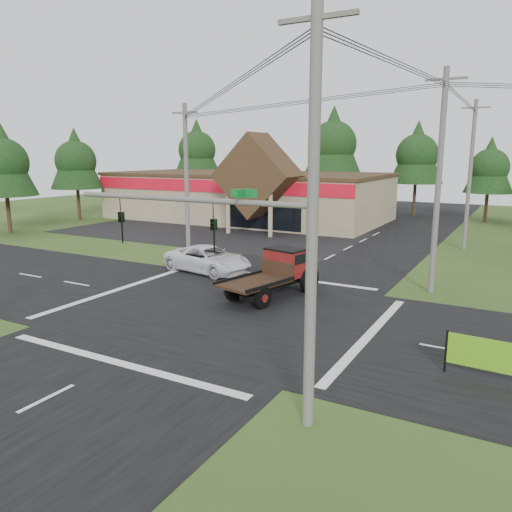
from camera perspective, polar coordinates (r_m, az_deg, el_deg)
The scene contains 19 objects.
ground at distance 23.86m, azimuth -3.64°, elevation -6.19°, with size 120.00×120.00×0.00m, color #284017.
road_ns at distance 23.86m, azimuth -3.64°, elevation -6.17°, with size 12.00×120.00×0.02m, color black.
road_ew at distance 23.86m, azimuth -3.64°, elevation -6.16°, with size 120.00×12.00×0.02m, color black.
parking_apron at distance 46.86m, azimuth -5.58°, elevation 2.65°, with size 28.00×14.00×0.02m, color black.
cvs_building at distance 56.33m, azimuth -0.94°, elevation 7.04°, with size 30.40×18.20×9.19m.
traffic_signal_mast at distance 13.59m, azimuth -0.21°, elevation -0.55°, with size 8.12×0.24×7.00m.
utility_pole_nr at distance 12.66m, azimuth 6.47°, elevation 4.04°, with size 2.00×0.30×11.00m.
utility_pole_nw at distance 33.91m, azimuth -7.93°, elevation 8.30°, with size 2.00×0.30×10.50m.
utility_pole_ne at distance 27.48m, azimuth 20.14°, elevation 8.00°, with size 2.00×0.30×11.50m.
utility_pole_n at distance 41.35m, azimuth 23.26°, elevation 8.55°, with size 2.00×0.30×11.20m.
tree_row_a at distance 72.68m, azimuth -6.77°, elevation 12.15°, with size 6.72×6.72×12.12m.
tree_row_b at distance 69.11m, azimuth 1.14°, elevation 11.15°, with size 5.60×5.60×10.10m.
tree_row_c at distance 64.12m, azimuth 8.84°, elevation 12.78°, with size 7.28×7.28×13.13m.
tree_row_d at distance 62.33m, azimuth 17.95°, elevation 11.16°, with size 6.16×6.16×11.11m.
tree_row_e at distance 59.27m, azimuth 25.17°, elevation 9.33°, with size 5.04×5.04×9.09m.
tree_side_w at distance 59.09m, azimuth -19.93°, elevation 10.39°, with size 5.60×5.60×10.10m.
tree_side_w_near at distance 51.35m, azimuth -26.91°, elevation 9.75°, with size 5.60×5.60×10.10m.
antique_flatbed_truck at distance 25.54m, azimuth 1.72°, elevation -2.10°, with size 2.25×5.90×2.47m, color #5D0D11, non-canonical shape.
white_pickup at distance 31.31m, azimuth -5.52°, elevation -0.37°, with size 2.70×5.85×1.63m, color white.
Camera 1 is at (12.30, -19.10, 7.30)m, focal length 35.00 mm.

